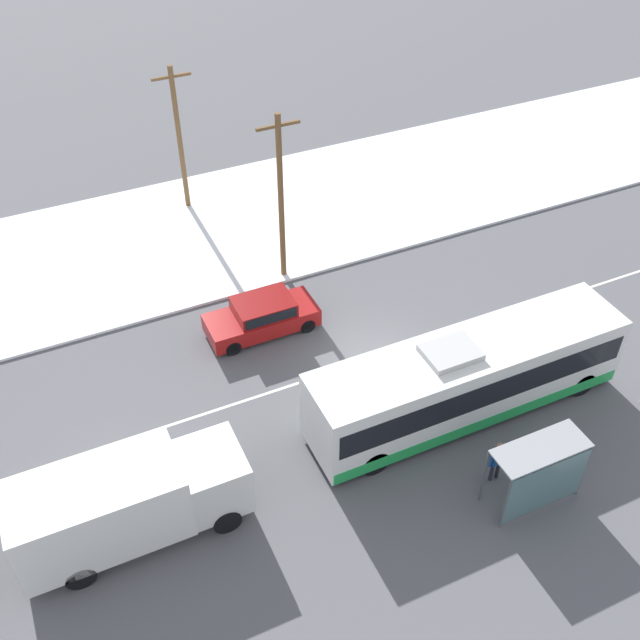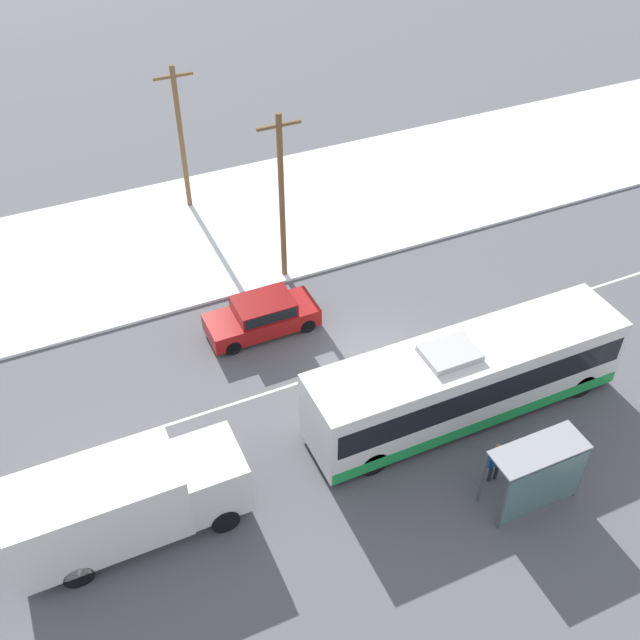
# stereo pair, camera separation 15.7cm
# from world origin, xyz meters

# --- Properties ---
(ground_plane) EXTENTS (120.00, 120.00, 0.00)m
(ground_plane) POSITION_xyz_m (0.00, 0.00, 0.00)
(ground_plane) COLOR #56565B
(snow_lot) EXTENTS (80.00, 10.30, 0.12)m
(snow_lot) POSITION_xyz_m (0.00, 10.98, 0.06)
(snow_lot) COLOR white
(snow_lot) RESTS_ON ground_plane
(lane_marking_center) EXTENTS (60.00, 0.12, 0.00)m
(lane_marking_center) POSITION_xyz_m (0.00, 0.00, 0.00)
(lane_marking_center) COLOR silver
(lane_marking_center) RESTS_ON ground_plane
(city_bus) EXTENTS (11.52, 2.57, 3.26)m
(city_bus) POSITION_xyz_m (1.74, -3.66, 1.59)
(city_bus) COLOR white
(city_bus) RESTS_ON ground_plane
(box_truck) EXTENTS (6.88, 2.30, 2.92)m
(box_truck) POSITION_xyz_m (-10.19, -3.85, 1.62)
(box_truck) COLOR silver
(box_truck) RESTS_ON ground_plane
(sedan_car) EXTENTS (4.44, 1.80, 1.51)m
(sedan_car) POSITION_xyz_m (-3.14, 3.31, 0.82)
(sedan_car) COLOR maroon
(sedan_car) RESTS_ON ground_plane
(pedestrian_at_stop) EXTENTS (0.62, 0.27, 1.71)m
(pedestrian_at_stop) POSITION_xyz_m (1.01, -6.68, 1.05)
(pedestrian_at_stop) COLOR #23232D
(pedestrian_at_stop) RESTS_ON ground_plane
(bus_shelter) EXTENTS (3.04, 1.20, 2.40)m
(bus_shelter) POSITION_xyz_m (1.60, -8.02, 1.68)
(bus_shelter) COLOR gray
(bus_shelter) RESTS_ON ground_plane
(utility_pole_roadside) EXTENTS (1.80, 0.24, 7.61)m
(utility_pole_roadside) POSITION_xyz_m (-0.98, 6.33, 3.99)
(utility_pole_roadside) COLOR brown
(utility_pole_roadside) RESTS_ON ground_plane
(utility_pole_snowlot) EXTENTS (1.80, 0.24, 7.18)m
(utility_pole_snowlot) POSITION_xyz_m (-3.11, 13.50, 3.77)
(utility_pole_snowlot) COLOR brown
(utility_pole_snowlot) RESTS_ON ground_plane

